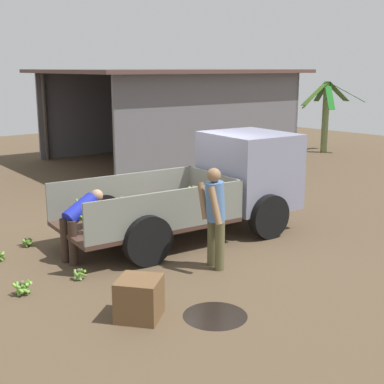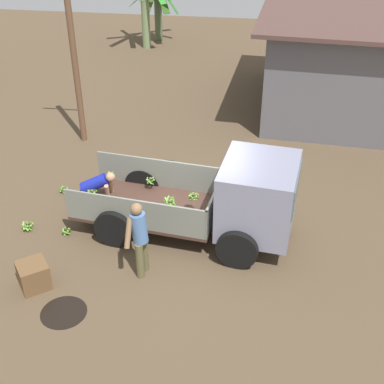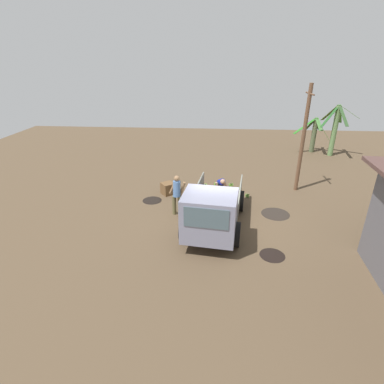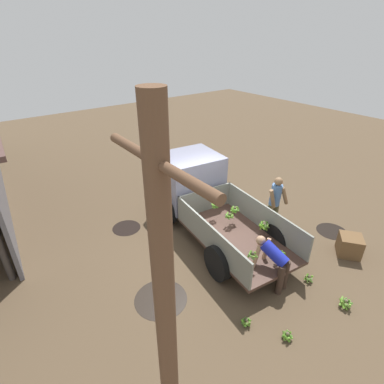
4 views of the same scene
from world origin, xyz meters
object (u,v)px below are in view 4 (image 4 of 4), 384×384
Objects in this scene: banana_bunch_on_ground_0 at (246,322)px; banana_bunch_on_ground_2 at (345,303)px; cargo_truck at (198,190)px; banana_bunch_on_ground_3 at (309,278)px; wooden_crate_0 at (350,245)px; person_foreground_visitor at (275,201)px; utility_pole at (168,361)px; person_worker_loading at (274,260)px; banana_bunch_on_ground_1 at (287,335)px.

banana_bunch_on_ground_0 is 2.28m from banana_bunch_on_ground_2.
banana_bunch_on_ground_0 is at bearing 64.18° from banana_bunch_on_ground_2.
cargo_truck is 23.36× the size of banana_bunch_on_ground_3.
cargo_truck is 4.45m from wooden_crate_0.
person_foreground_visitor is at bearing -20.18° from banana_bunch_on_ground_2.
utility_pole is 4.23× the size of person_worker_loading.
banana_bunch_on_ground_2 is at bearing -10.12° from person_foreground_visitor.
banana_bunch_on_ground_3 is (-3.78, -0.42, -0.95)m from cargo_truck.
person_foreground_visitor is 3.22m from banana_bunch_on_ground_2.
utility_pole is 22.88× the size of banana_bunch_on_ground_1.
banana_bunch_on_ground_0 is at bearing 29.81° from banana_bunch_on_ground_1.
banana_bunch_on_ground_0 is at bearing -66.36° from utility_pole.
banana_bunch_on_ground_3 is (-0.50, -0.80, -0.64)m from person_worker_loading.
wooden_crate_0 is (-3.82, -2.15, -0.77)m from cargo_truck.
cargo_truck reaches higher than wooden_crate_0.
banana_bunch_on_ground_1 is (-0.71, -0.40, 0.01)m from banana_bunch_on_ground_0.
person_worker_loading is at bearing -37.97° from banana_bunch_on_ground_1.
cargo_truck is 2.30m from person_foreground_visitor.
wooden_crate_0 is (-2.04, -0.70, -0.68)m from person_foreground_visitor.
utility_pole reaches higher than banana_bunch_on_ground_1.
banana_bunch_on_ground_2 is 1.31× the size of banana_bunch_on_ground_3.
banana_bunch_on_ground_0 is 3.82m from wooden_crate_0.
person_worker_loading is at bearing -71.58° from banana_bunch_on_ground_0.
banana_bunch_on_ground_2 is (-1.42, -0.76, -0.62)m from person_worker_loading.
banana_bunch_on_ground_1 is at bearing 80.14° from banana_bunch_on_ground_2.
banana_bunch_on_ground_2 reaches higher than banana_bunch_on_ground_3.
banana_bunch_on_ground_1 is 0.39× the size of wooden_crate_0.
person_worker_loading reaches higher than banana_bunch_on_ground_0.
banana_bunch_on_ground_3 is 0.38× the size of wooden_crate_0.
utility_pole is at bearing 113.64° from banana_bunch_on_ground_0.
wooden_crate_0 is at bearing -63.56° from banana_bunch_on_ground_2.
utility_pole is at bearing 102.68° from banana_bunch_on_ground_3.
banana_bunch_on_ground_1 is at bearing 132.60° from person_worker_loading.
wooden_crate_0 reaches higher than banana_bunch_on_ground_0.
banana_bunch_on_ground_2 is (-4.70, -0.38, -0.93)m from cargo_truck.
banana_bunch_on_ground_2 is 0.50× the size of wooden_crate_0.
banana_bunch_on_ground_3 is at bearing -77.32° from utility_pole.
banana_bunch_on_ground_3 is at bearing -69.16° from banana_bunch_on_ground_1.
wooden_crate_0 is at bearing -143.43° from cargo_truck.
cargo_truck reaches higher than banana_bunch_on_ground_3.
utility_pole is at bearing 97.70° from banana_bunch_on_ground_1.
utility_pole is (-4.81, 4.18, 1.56)m from cargo_truck.
person_worker_loading is at bearing 58.13° from banana_bunch_on_ground_3.
banana_bunch_on_ground_1 is at bearing -150.19° from banana_bunch_on_ground_0.
person_foreground_visitor is 3.88m from banana_bunch_on_ground_1.
banana_bunch_on_ground_3 is at bearing 88.48° from wooden_crate_0.
cargo_truck is 3.32m from person_worker_loading.
utility_pole is 6.61m from person_foreground_visitor.
wooden_crate_0 is (-0.54, -2.53, -0.46)m from person_worker_loading.
banana_bunch_on_ground_2 is (-2.92, 1.07, -0.84)m from person_foreground_visitor.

